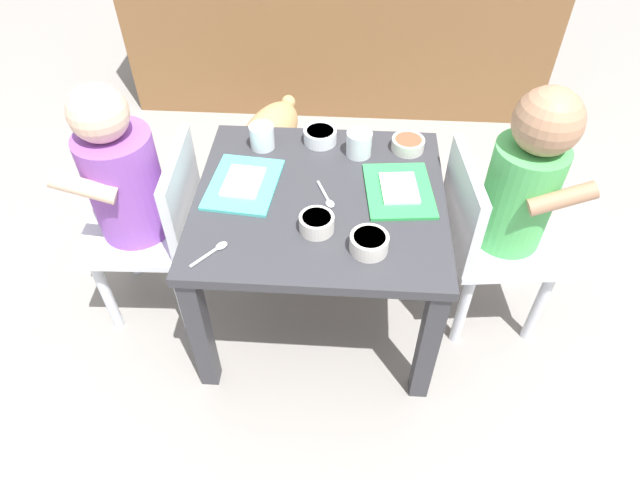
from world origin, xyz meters
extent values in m
plane|color=gray|center=(0.00, 0.00, 0.00)|extent=(7.00, 7.00, 0.00)
cube|color=#333338|center=(0.00, 0.00, 0.41)|extent=(0.59, 0.56, 0.03)
cube|color=#333338|center=(-0.27, -0.25, 0.20)|extent=(0.04, 0.04, 0.40)
cube|color=#333338|center=(0.27, -0.25, 0.20)|extent=(0.04, 0.04, 0.40)
cube|color=#333338|center=(-0.27, 0.25, 0.20)|extent=(0.04, 0.04, 0.40)
cube|color=#333338|center=(0.27, 0.25, 0.20)|extent=(0.04, 0.04, 0.40)
cube|color=silver|center=(-0.47, 0.00, 0.29)|extent=(0.29, 0.29, 0.02)
cube|color=silver|center=(-0.34, 0.01, 0.40)|extent=(0.03, 0.27, 0.22)
cylinder|color=purple|center=(-0.47, 0.00, 0.43)|extent=(0.18, 0.18, 0.28)
sphere|color=beige|center=(-0.48, 0.00, 0.63)|extent=(0.13, 0.13, 0.13)
cylinder|color=silver|center=(-0.57, 0.10, 0.14)|extent=(0.03, 0.03, 0.28)
cylinder|color=silver|center=(-0.56, -0.10, 0.14)|extent=(0.03, 0.03, 0.28)
cylinder|color=silver|center=(-0.37, 0.11, 0.14)|extent=(0.03, 0.03, 0.28)
cylinder|color=silver|center=(-0.36, -0.09, 0.14)|extent=(0.03, 0.03, 0.28)
cylinder|color=beige|center=(-0.52, 0.10, 0.50)|extent=(0.15, 0.05, 0.09)
cylinder|color=beige|center=(-0.51, -0.10, 0.50)|extent=(0.15, 0.05, 0.09)
cube|color=silver|center=(0.47, 0.02, 0.29)|extent=(0.31, 0.31, 0.02)
cube|color=silver|center=(0.34, 0.01, 0.40)|extent=(0.05, 0.27, 0.22)
cylinder|color=#4CB259|center=(0.47, 0.02, 0.43)|extent=(0.17, 0.17, 0.27)
sphere|color=#A87A5B|center=(0.48, 0.03, 0.63)|extent=(0.15, 0.15, 0.15)
cylinder|color=silver|center=(0.58, -0.06, 0.14)|extent=(0.03, 0.03, 0.28)
cylinder|color=silver|center=(0.56, 0.13, 0.14)|extent=(0.03, 0.03, 0.28)
cylinder|color=silver|center=(0.38, -0.09, 0.14)|extent=(0.03, 0.03, 0.28)
cylinder|color=silver|center=(0.36, 0.11, 0.14)|extent=(0.03, 0.03, 0.28)
cylinder|color=#A87A5B|center=(0.53, -0.06, 0.50)|extent=(0.15, 0.06, 0.09)
cylinder|color=#A87A5B|center=(0.51, 0.12, 0.50)|extent=(0.15, 0.06, 0.09)
ellipsoid|color=tan|center=(-0.21, 0.56, 0.20)|extent=(0.25, 0.38, 0.17)
sphere|color=tan|center=(-0.27, 0.36, 0.25)|extent=(0.14, 0.14, 0.14)
sphere|color=black|center=(-0.29, 0.32, 0.24)|extent=(0.06, 0.06, 0.06)
torus|color=green|center=(-0.26, 0.40, 0.23)|extent=(0.12, 0.07, 0.11)
sphere|color=tan|center=(-0.16, 0.71, 0.24)|extent=(0.05, 0.05, 0.05)
cylinder|color=tan|center=(-0.28, 0.48, 0.07)|extent=(0.04, 0.04, 0.13)
cylinder|color=tan|center=(-0.20, 0.45, 0.07)|extent=(0.04, 0.04, 0.13)
cylinder|color=tan|center=(-0.22, 0.66, 0.07)|extent=(0.04, 0.04, 0.13)
cylinder|color=tan|center=(-0.14, 0.63, 0.07)|extent=(0.04, 0.04, 0.13)
cube|color=#4CC6BC|center=(-0.19, 0.03, 0.43)|extent=(0.18, 0.22, 0.01)
cube|color=white|center=(-0.19, 0.03, 0.44)|extent=(0.10, 0.12, 0.01)
cube|color=green|center=(0.19, 0.03, 0.43)|extent=(0.18, 0.22, 0.01)
cube|color=white|center=(0.19, 0.03, 0.44)|extent=(0.10, 0.12, 0.01)
cylinder|color=white|center=(0.09, 0.17, 0.46)|extent=(0.06, 0.06, 0.06)
cylinder|color=silver|center=(0.09, 0.17, 0.44)|extent=(0.06, 0.06, 0.03)
cylinder|color=white|center=(-0.16, 0.19, 0.45)|extent=(0.06, 0.06, 0.06)
cylinder|color=silver|center=(-0.16, 0.19, 0.44)|extent=(0.05, 0.05, 0.03)
cylinder|color=silver|center=(0.12, -0.17, 0.44)|extent=(0.08, 0.08, 0.04)
cylinder|color=gold|center=(0.12, -0.17, 0.46)|extent=(0.07, 0.07, 0.01)
cylinder|color=white|center=(-0.01, 0.22, 0.44)|extent=(0.09, 0.09, 0.04)
cylinder|color=#4C8C33|center=(-0.01, 0.22, 0.46)|extent=(0.07, 0.07, 0.01)
cylinder|color=silver|center=(0.00, -0.11, 0.44)|extent=(0.08, 0.08, 0.04)
cylinder|color=#4C8C33|center=(0.00, -0.11, 0.46)|extent=(0.06, 0.06, 0.01)
cylinder|color=silver|center=(0.22, 0.20, 0.44)|extent=(0.08, 0.08, 0.03)
cylinder|color=#D84C33|center=(0.22, 0.20, 0.45)|extent=(0.07, 0.07, 0.01)
cylinder|color=silver|center=(-0.23, -0.22, 0.43)|extent=(0.05, 0.06, 0.01)
ellipsoid|color=silver|center=(-0.20, -0.18, 0.43)|extent=(0.03, 0.03, 0.01)
cylinder|color=silver|center=(0.01, 0.01, 0.43)|extent=(0.04, 0.07, 0.01)
ellipsoid|color=silver|center=(0.03, -0.03, 0.43)|extent=(0.03, 0.03, 0.01)
camera|label=1|loc=(0.06, -0.99, 1.28)|focal=30.96mm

